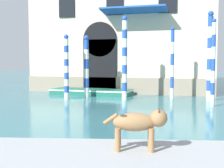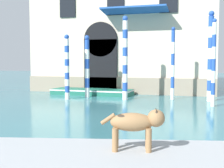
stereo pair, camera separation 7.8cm
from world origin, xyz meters
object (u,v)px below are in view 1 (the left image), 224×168
at_px(dog_on_deck, 139,123).
at_px(boat_moored_near_palazzo, 91,92).
at_px(mooring_pole_1, 213,63).
at_px(mooring_pole_4, 172,63).
at_px(mooring_pole_0, 210,56).
at_px(mooring_pole_5, 86,66).
at_px(mooring_pole_2, 125,58).
at_px(mooring_pole_3, 66,67).

bearing_deg(dog_on_deck, boat_moored_near_palazzo, 100.77).
height_order(mooring_pole_1, mooring_pole_4, mooring_pole_1).
bearing_deg(mooring_pole_0, mooring_pole_5, -178.99).
relative_size(mooring_pole_4, mooring_pole_5, 1.10).
distance_m(boat_moored_near_palazzo, mooring_pole_5, 2.11).
height_order(mooring_pole_0, mooring_pole_2, mooring_pole_0).
bearing_deg(boat_moored_near_palazzo, dog_on_deck, -64.73).
bearing_deg(dog_on_deck, mooring_pole_5, 102.28).
xyz_separation_m(mooring_pole_3, mooring_pole_4, (5.66, 1.51, 0.19)).
distance_m(mooring_pole_2, mooring_pole_3, 3.27).
bearing_deg(mooring_pole_3, boat_moored_near_palazzo, 78.07).
height_order(dog_on_deck, mooring_pole_3, mooring_pole_3).
xyz_separation_m(mooring_pole_0, mooring_pole_1, (0.12, -1.95, -0.33)).
distance_m(dog_on_deck, mooring_pole_5, 13.13).
distance_m(dog_on_deck, mooring_pole_4, 12.23).
distance_m(mooring_pole_0, mooring_pole_3, 7.76).
bearing_deg(mooring_pole_3, dog_on_deck, -59.42).
distance_m(boat_moored_near_palazzo, mooring_pole_4, 5.53).
relative_size(mooring_pole_0, mooring_pole_1, 1.16).
height_order(boat_moored_near_palazzo, mooring_pole_5, mooring_pole_5).
xyz_separation_m(mooring_pole_1, mooring_pole_3, (-7.75, 0.63, -0.24)).
relative_size(mooring_pole_3, mooring_pole_5, 0.99).
distance_m(mooring_pole_2, mooring_pole_5, 2.55).
xyz_separation_m(mooring_pole_0, mooring_pole_2, (-4.45, -0.67, -0.08)).
distance_m(mooring_pole_3, mooring_pole_4, 5.86).
xyz_separation_m(dog_on_deck, mooring_pole_0, (1.32, 11.98, 1.32)).
bearing_deg(mooring_pole_5, mooring_pole_1, -14.63).
bearing_deg(mooring_pole_3, mooring_pole_1, -4.67).
height_order(mooring_pole_1, mooring_pole_3, mooring_pole_1).
bearing_deg(mooring_pole_0, mooring_pole_3, -170.17).
bearing_deg(mooring_pole_2, boat_moored_near_palazzo, 144.76).
bearing_deg(boat_moored_near_palazzo, mooring_pole_0, -7.93).
bearing_deg(mooring_pole_5, mooring_pole_3, -121.30).
bearing_deg(dog_on_deck, mooring_pole_3, 107.70).
xyz_separation_m(boat_moored_near_palazzo, mooring_pole_3, (-0.53, -2.51, 1.63)).
relative_size(mooring_pole_0, mooring_pole_3, 1.32).
bearing_deg(boat_moored_near_palazzo, mooring_pole_4, -9.46).
distance_m(boat_moored_near_palazzo, mooring_pole_1, 8.09).
height_order(mooring_pole_4, mooring_pole_5, mooring_pole_4).
relative_size(boat_moored_near_palazzo, mooring_pole_0, 1.09).
relative_size(dog_on_deck, boat_moored_near_palazzo, 0.21).
distance_m(mooring_pole_1, mooring_pole_3, 7.78).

